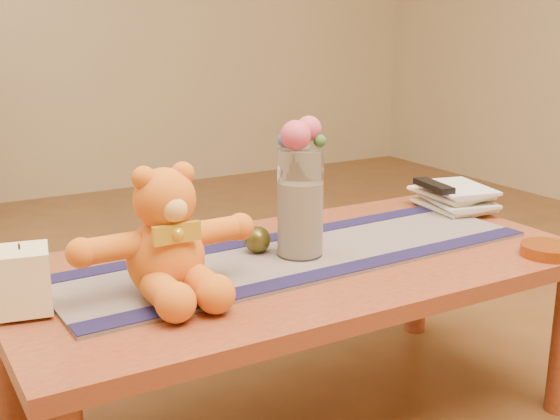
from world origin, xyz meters
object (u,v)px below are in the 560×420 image
bronze_ball (257,240)px  tv_remote (434,186)px  glass_vase (300,203)px  amber_dish (548,250)px  pillar_candle (22,280)px  teddy_bear (165,232)px  book_bottom (430,209)px

bronze_ball → tv_remote: tv_remote is taller
glass_vase → amber_dish: (0.53, -0.29, -0.12)m
pillar_candle → teddy_bear: bearing=-8.4°
amber_dish → teddy_bear: bearing=165.2°
teddy_bear → glass_vase: bearing=8.0°
book_bottom → tv_remote: (-0.00, -0.01, 0.07)m
glass_vase → bronze_ball: bearing=139.9°
glass_vase → book_bottom: glass_vase is taller
bronze_ball → book_bottom: 0.64m
bronze_ball → amber_dish: size_ratio=0.49×
pillar_candle → tv_remote: 1.20m
teddy_bear → book_bottom: size_ratio=1.70×
bronze_ball → tv_remote: size_ratio=0.41×
teddy_bear → pillar_candle: teddy_bear is taller
bronze_ball → book_bottom: (0.63, 0.09, -0.03)m
pillar_candle → book_bottom: pillar_candle is taller
glass_vase → bronze_ball: 0.14m
glass_vase → book_bottom: (0.55, 0.15, -0.13)m
book_bottom → amber_dish: 0.44m
teddy_bear → amber_dish: 0.93m
bronze_ball → book_bottom: bronze_ball is taller
teddy_bear → tv_remote: size_ratio=2.36×
bronze_ball → amber_dish: bearing=-30.3°
book_bottom → amber_dish: bearing=-85.5°
glass_vase → book_bottom: size_ratio=1.17×
pillar_candle → tv_remote: bearing=7.4°
tv_remote → amber_dish: size_ratio=1.21×
tv_remote → amber_dish: tv_remote is taller
bronze_ball → book_bottom: size_ratio=0.29×
glass_vase → bronze_ball: glass_vase is taller
glass_vase → tv_remote: (0.55, 0.14, -0.05)m
glass_vase → amber_dish: bearing=-28.6°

